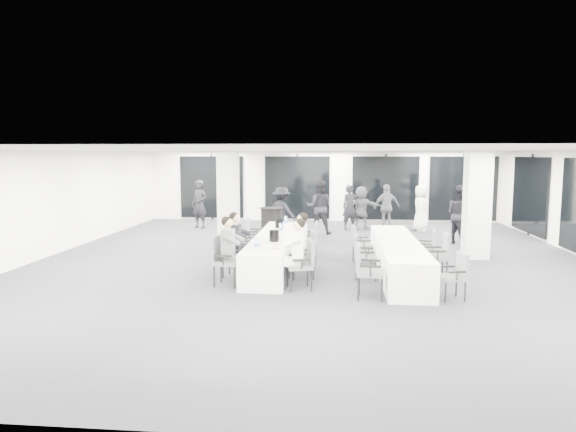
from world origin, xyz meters
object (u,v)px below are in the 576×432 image
object	(u,v)px
chair_main_left_second	(231,252)
chair_side_left_mid	(362,254)
ice_bucket_far	(279,223)
chair_main_left_mid	(240,246)
chair_main_right_fourth	(310,240)
chair_side_right_mid	(439,253)
banquet_table_side	(398,257)
standing_guest_f	(361,204)
standing_guest_b	(319,204)
chair_main_left_near	(223,257)
standing_guest_g	(200,201)
chair_side_left_near	(366,268)
chair_side_right_near	(456,273)
cocktail_table	(271,224)
standing_guest_c	(281,208)
ice_bucket_near	(274,236)
banquet_table_main	(275,251)
chair_main_right_second	(307,251)
chair_side_right_far	(428,245)
standing_guest_e	(421,205)
chair_side_left_far	(359,242)
standing_guest_h	(460,211)
standing_guest_d	(387,204)
chair_main_right_mid	(308,248)
chair_main_right_near	(304,261)
chair_main_left_fourth	(245,239)
standing_guest_a	(350,204)
chair_main_left_far	(252,233)
chair_main_right_far	(312,236)

from	to	relation	value
chair_main_left_second	chair_side_left_mid	size ratio (longest dim) A/B	1.00
ice_bucket_far	chair_main_left_mid	bearing A→B (deg)	-118.96
chair_main_right_fourth	chair_side_right_mid	world-z (taller)	chair_side_right_mid
banquet_table_side	standing_guest_f	world-z (taller)	standing_guest_f
standing_guest_b	chair_main_left_near	bearing A→B (deg)	79.48
chair_main_right_fourth	standing_guest_g	bearing A→B (deg)	37.78
standing_guest_b	ice_bucket_far	size ratio (longest dim) A/B	8.49
chair_side_left_near	chair_side_right_near	distance (m)	1.67
chair_side_right_near	cocktail_table	bearing A→B (deg)	23.27
chair_side_right_near	chair_main_left_mid	bearing A→B (deg)	51.11
standing_guest_c	ice_bucket_near	distance (m)	5.49
banquet_table_main	standing_guest_b	bearing A→B (deg)	79.96
chair_side_right_mid	chair_main_right_second	bearing A→B (deg)	93.19
chair_side_right_near	chair_side_right_far	world-z (taller)	chair_side_right_near
chair_side_left_mid	ice_bucket_far	xyz separation A→B (m)	(-2.08, 2.34, 0.32)
chair_side_right_far	standing_guest_e	world-z (taller)	standing_guest_e
chair_main_left_mid	standing_guest_f	world-z (taller)	standing_guest_f
cocktail_table	ice_bucket_near	bearing A→B (deg)	-81.97
chair_side_left_far	standing_guest_h	xyz separation A→B (m)	(3.13, 3.11, 0.47)
chair_side_right_near	standing_guest_f	distance (m)	9.16
cocktail_table	chair_side_left_near	distance (m)	6.71
chair_side_left_far	standing_guest_d	bearing A→B (deg)	161.54
standing_guest_g	cocktail_table	bearing A→B (deg)	-16.00
banquet_table_main	chair_side_right_far	distance (m)	3.72
chair_side_left_far	standing_guest_d	xyz separation A→B (m)	(1.22, 5.78, 0.39)
banquet_table_side	chair_side_right_mid	size ratio (longest dim) A/B	5.01
standing_guest_g	ice_bucket_far	size ratio (longest dim) A/B	8.18
banquet_table_main	standing_guest_d	world-z (taller)	standing_guest_d
chair_main_right_second	standing_guest_b	world-z (taller)	standing_guest_b
chair_main_right_second	standing_guest_f	distance (m)	7.80
chair_main_right_mid	chair_side_right_far	distance (m)	2.94
standing_guest_c	standing_guest_e	bearing A→B (deg)	-135.14
chair_side_left_near	standing_guest_b	bearing A→B (deg)	-167.12
chair_side_right_mid	standing_guest_h	size ratio (longest dim) A/B	0.50
chair_main_left_near	chair_side_right_near	size ratio (longest dim) A/B	1.17
chair_side_left_mid	standing_guest_c	distance (m)	6.19
standing_guest_f	chair_main_right_near	bearing A→B (deg)	91.65
standing_guest_d	chair_main_right_mid	bearing A→B (deg)	53.86
chair_main_right_near	standing_guest_d	size ratio (longest dim) A/B	0.54
chair_main_right_fourth	standing_guest_d	size ratio (longest dim) A/B	0.54
chair_main_right_mid	chair_main_left_near	bearing A→B (deg)	126.50
chair_main_left_fourth	standing_guest_a	xyz separation A→B (m)	(2.80, 5.55, 0.36)
chair_side_left_near	chair_side_right_mid	size ratio (longest dim) A/B	1.03
chair_side_right_far	cocktail_table	bearing A→B (deg)	61.91
chair_main_left_fourth	chair_main_left_far	bearing A→B (deg)	-179.48
banquet_table_side	standing_guest_c	bearing A→B (deg)	122.05
standing_guest_a	chair_main_right_near	bearing A→B (deg)	-120.70
chair_main_right_mid	chair_main_right_far	distance (m)	1.80
chair_main_right_fourth	standing_guest_c	size ratio (longest dim) A/B	0.55
chair_side_left_near	chair_side_left_mid	world-z (taller)	chair_side_left_near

